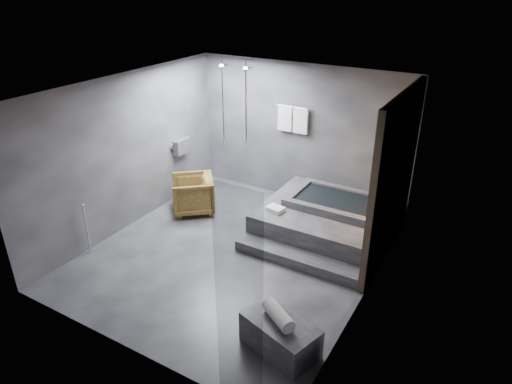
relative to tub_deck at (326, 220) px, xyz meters
The scene contains 7 objects.
room 2.02m from the tub_deck, 118.47° to the right, with size 5.00×5.04×2.82m.
tub_deck is the anchor object (origin of this frame).
tub_step 1.19m from the tub_deck, 90.00° to the right, with size 2.20×0.36×0.18m, color #2E2D30.
concrete_bench 3.05m from the tub_deck, 78.29° to the right, with size 0.97×0.53×0.44m, color #303032.
driftwood_chair 2.66m from the tub_deck, 167.93° to the right, with size 0.78×0.80×0.73m, color #432E10.
rolled_towel 3.06m from the tub_deck, 78.91° to the right, with size 0.19×0.19×0.52m, color white.
deck_towel 0.98m from the tub_deck, 142.38° to the right, with size 0.30×0.22×0.08m, color white.
Camera 1 is at (3.60, -5.45, 4.32)m, focal length 32.00 mm.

